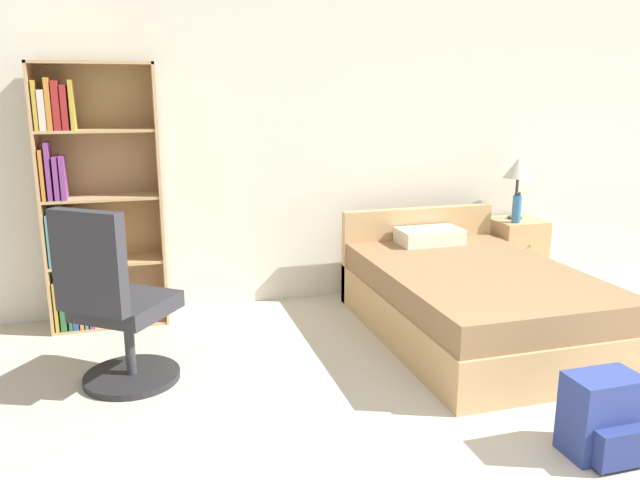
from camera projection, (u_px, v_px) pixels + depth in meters
name	position (u px, v px, depth m)	size (l,w,h in m)	color
wall_back	(324.00, 141.00, 5.04)	(9.00, 0.06, 2.60)	silver
bookshelf	(86.00, 206.00, 4.43)	(0.82, 0.31, 1.89)	tan
bed	(470.00, 298.00, 4.42)	(1.31, 1.97, 0.75)	tan
office_chair	(116.00, 309.00, 3.56)	(0.70, 0.72, 1.09)	#232326
nightstand	(515.00, 253.00, 5.47)	(0.41, 0.44, 0.61)	tan
table_lamp	(518.00, 170.00, 5.33)	(0.25, 0.25, 0.53)	#333333
water_bottle	(517.00, 208.00, 5.25)	(0.08, 0.08, 0.26)	teal
backpack_blue	(603.00, 418.00, 2.95)	(0.34, 0.29, 0.40)	navy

